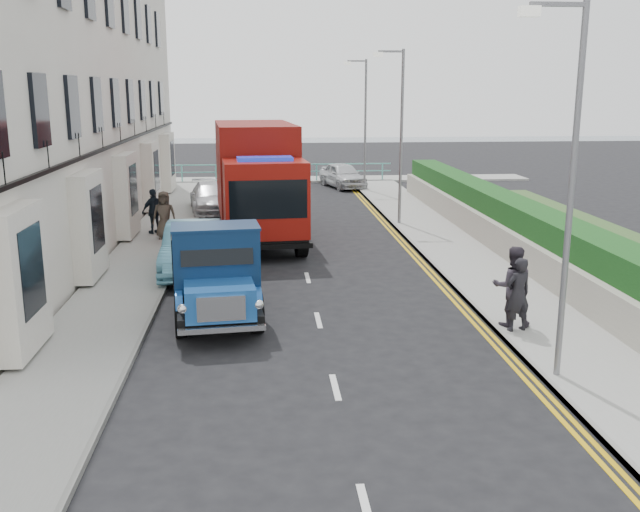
{
  "coord_description": "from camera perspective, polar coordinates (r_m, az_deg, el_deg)",
  "views": [
    {
      "loc": [
        -1.32,
        -14.45,
        5.5
      ],
      "look_at": [
        0.11,
        2.88,
        1.4
      ],
      "focal_mm": 40.0,
      "sensor_mm": 36.0,
      "label": 1
    }
  ],
  "objects": [
    {
      "name": "red_lorry",
      "position": [
        26.55,
        -5.05,
        6.19
      ],
      "size": [
        3.4,
        8.27,
        4.23
      ],
      "rotation": [
        0.0,
        0.0,
        0.08
      ],
      "color": "black",
      "rests_on": "ground"
    },
    {
      "name": "terrace_west",
      "position": [
        28.68,
        -22.09,
        15.67
      ],
      "size": [
        6.31,
        30.2,
        14.25
      ],
      "color": "silver",
      "rests_on": "ground"
    },
    {
      "name": "pedestrian_east_far",
      "position": [
        16.99,
        15.13,
        -2.35
      ],
      "size": [
        1.01,
        0.84,
        1.88
      ],
      "primitive_type": "imported",
      "rotation": [
        0.0,
        0.0,
        3.0
      ],
      "color": "#342E38",
      "rests_on": "pavement_east"
    },
    {
      "name": "seafront_car_right",
      "position": [
        40.67,
        1.83,
        6.48
      ],
      "size": [
        2.68,
        4.4,
        1.4
      ],
      "primitive_type": "imported",
      "rotation": [
        0.0,
        0.0,
        0.27
      ],
      "color": "silver",
      "rests_on": "ground"
    },
    {
      "name": "pedestrian_west_far",
      "position": [
        26.67,
        -12.35,
        3.23
      ],
      "size": [
        0.86,
        0.57,
        1.74
      ],
      "primitive_type": "imported",
      "rotation": [
        0.0,
        0.0,
        -0.01
      ],
      "color": "#42392F",
      "rests_on": "pavement_west"
    },
    {
      "name": "sea_plane",
      "position": [
        74.66,
        -3.75,
        9.01
      ],
      "size": [
        120.0,
        120.0,
        0.0
      ],
      "primitive_type": "plane",
      "color": "slate",
      "rests_on": "ground"
    },
    {
      "name": "promenade",
      "position": [
        43.81,
        -2.98,
        6.12
      ],
      "size": [
        30.0,
        2.5,
        0.12
      ],
      "primitive_type": "cube",
      "color": "gray",
      "rests_on": "ground"
    },
    {
      "name": "lamp_far",
      "position": [
        38.87,
        3.47,
        11.03
      ],
      "size": [
        1.23,
        0.18,
        7.0
      ],
      "color": "slate",
      "rests_on": "ground"
    },
    {
      "name": "seafront_car_left",
      "position": [
        40.03,
        -5.31,
        6.31
      ],
      "size": [
        2.78,
        5.16,
        1.38
      ],
      "primitive_type": "imported",
      "rotation": [
        0.0,
        0.0,
        3.24
      ],
      "color": "black",
      "rests_on": "ground"
    },
    {
      "name": "ground",
      "position": [
        15.51,
        0.46,
        -7.5
      ],
      "size": [
        120.0,
        120.0,
        0.0
      ],
      "primitive_type": "plane",
      "color": "black",
      "rests_on": "ground"
    },
    {
      "name": "pavement_east",
      "position": [
        24.96,
        10.77,
        0.44
      ],
      "size": [
        2.6,
        38.0,
        0.12
      ],
      "primitive_type": "cube",
      "color": "gray",
      "rests_on": "ground"
    },
    {
      "name": "bedford_lorry",
      "position": [
        17.07,
        -8.27,
        -1.83
      ],
      "size": [
        2.47,
        5.2,
        2.38
      ],
      "rotation": [
        0.0,
        0.0,
        0.11
      ],
      "color": "black",
      "rests_on": "ground"
    },
    {
      "name": "garden_east",
      "position": [
        25.37,
        15.02,
        2.36
      ],
      "size": [
        1.45,
        28.0,
        1.75
      ],
      "color": "#B2AD9E",
      "rests_on": "ground"
    },
    {
      "name": "parked_car_front",
      "position": [
        21.49,
        -8.33,
        0.11
      ],
      "size": [
        1.61,
        3.9,
        1.32
      ],
      "primitive_type": "imported",
      "rotation": [
        0.0,
        0.0,
        0.01
      ],
      "color": "black",
      "rests_on": "ground"
    },
    {
      "name": "pedestrian_east_near",
      "position": [
        16.68,
        15.56,
        -2.98
      ],
      "size": [
        0.71,
        0.57,
        1.7
      ],
      "primitive_type": "imported",
      "rotation": [
        0.0,
        0.0,
        3.43
      ],
      "color": "black",
      "rests_on": "pavement_east"
    },
    {
      "name": "pedestrian_west_near",
      "position": [
        27.7,
        -13.12,
        3.51
      ],
      "size": [
        1.05,
        0.92,
        1.7
      ],
      "primitive_type": "imported",
      "rotation": [
        0.0,
        0.0,
        3.77
      ],
      "color": "black",
      "rests_on": "pavement_west"
    },
    {
      "name": "parked_car_mid",
      "position": [
        22.07,
        -10.13,
        0.65
      ],
      "size": [
        1.62,
        4.6,
        1.52
      ],
      "primitive_type": "imported",
      "rotation": [
        0.0,
        0.0,
        -0.0
      ],
      "color": "#5193AD",
      "rests_on": "ground"
    },
    {
      "name": "seafront_railing",
      "position": [
        42.95,
        -2.96,
        6.67
      ],
      "size": [
        13.0,
        0.08,
        1.11
      ],
      "color": "#59B2A5",
      "rests_on": "ground"
    },
    {
      "name": "parked_car_rear",
      "position": [
        32.88,
        -8.68,
        4.65
      ],
      "size": [
        2.41,
        4.73,
        1.31
      ],
      "primitive_type": "imported",
      "rotation": [
        0.0,
        0.0,
        0.13
      ],
      "color": "silver",
      "rests_on": "ground"
    },
    {
      "name": "lamp_mid",
      "position": [
        29.01,
        6.3,
        10.22
      ],
      "size": [
        1.23,
        0.18,
        7.0
      ],
      "color": "slate",
      "rests_on": "ground"
    },
    {
      "name": "pavement_west",
      "position": [
        24.38,
        -13.76,
        -0.01
      ],
      "size": [
        2.4,
        38.0,
        0.12
      ],
      "primitive_type": "cube",
      "color": "gray",
      "rests_on": "ground"
    },
    {
      "name": "lamp_near",
      "position": [
        13.69,
        19.09,
        6.24
      ],
      "size": [
        1.23,
        0.18,
        7.0
      ],
      "color": "slate",
      "rests_on": "ground"
    }
  ]
}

